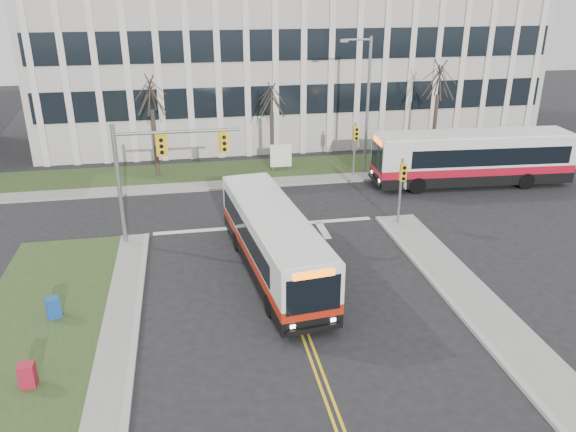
% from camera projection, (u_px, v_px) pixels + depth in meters
% --- Properties ---
extents(ground, '(120.00, 120.00, 0.00)m').
position_uv_depth(ground, '(293.00, 303.00, 23.30)').
color(ground, black).
rests_on(ground, ground).
extents(grass_verge, '(5.00, 26.00, 0.12)m').
position_uv_depth(grass_verge, '(2.00, 417.00, 17.06)').
color(grass_verge, '#2F431D').
rests_on(grass_verge, ground).
extents(sidewalk_west, '(1.20, 26.00, 0.14)m').
position_uv_depth(sidewalk_west, '(104.00, 405.00, 17.56)').
color(sidewalk_west, '#9E9B93').
rests_on(sidewalk_west, ground).
extents(sidewalk_east, '(2.00, 26.00, 0.14)m').
position_uv_depth(sidewalk_east, '(526.00, 354.00, 19.99)').
color(sidewalk_east, '#9E9B93').
rests_on(sidewalk_east, ground).
extents(sidewalk_cross, '(44.00, 1.60, 0.14)m').
position_uv_depth(sidewalk_cross, '(323.00, 179.00, 37.93)').
color(sidewalk_cross, '#9E9B93').
rests_on(sidewalk_cross, ground).
extents(building_lawn, '(44.00, 5.00, 0.12)m').
position_uv_depth(building_lawn, '(314.00, 167.00, 40.48)').
color(building_lawn, '#2F431D').
rests_on(building_lawn, ground).
extents(office_building, '(40.00, 16.00, 12.00)m').
position_uv_depth(office_building, '(284.00, 62.00, 49.12)').
color(office_building, '#B8B4AA').
rests_on(office_building, ground).
extents(mast_arm_signal, '(6.11, 0.38, 6.20)m').
position_uv_depth(mast_arm_signal, '(152.00, 162.00, 27.24)').
color(mast_arm_signal, slate).
rests_on(mast_arm_signal, ground).
extents(signal_pole_near, '(0.34, 0.39, 3.80)m').
position_uv_depth(signal_pole_near, '(402.00, 183.00, 29.83)').
color(signal_pole_near, slate).
rests_on(signal_pole_near, ground).
extents(signal_pole_far, '(0.34, 0.39, 3.80)m').
position_uv_depth(signal_pole_far, '(355.00, 142.00, 37.55)').
color(signal_pole_far, slate).
rests_on(signal_pole_far, ground).
extents(streetlight, '(2.15, 0.25, 9.20)m').
position_uv_depth(streetlight, '(366.00, 99.00, 37.39)').
color(streetlight, slate).
rests_on(streetlight, ground).
extents(directory_sign, '(1.50, 0.12, 2.00)m').
position_uv_depth(directory_sign, '(281.00, 156.00, 39.18)').
color(directory_sign, slate).
rests_on(directory_sign, ground).
extents(tree_left, '(1.80, 1.80, 7.70)m').
position_uv_depth(tree_left, '(151.00, 96.00, 36.55)').
color(tree_left, '#42352B').
rests_on(tree_left, ground).
extents(tree_mid, '(1.80, 1.80, 6.82)m').
position_uv_depth(tree_mid, '(272.00, 101.00, 38.32)').
color(tree_mid, '#42352B').
rests_on(tree_mid, ground).
extents(tree_right, '(1.80, 1.80, 8.25)m').
position_uv_depth(tree_right, '(439.00, 81.00, 39.76)').
color(tree_right, '#42352B').
rests_on(tree_right, ground).
extents(bus_main, '(3.61, 11.30, 2.96)m').
position_uv_depth(bus_main, '(273.00, 243.00, 25.27)').
color(bus_main, silver).
rests_on(bus_main, ground).
extents(bus_cross, '(12.95, 3.54, 3.41)m').
position_uv_depth(bus_cross, '(472.00, 160.00, 36.51)').
color(bus_cross, silver).
rests_on(bus_cross, ground).
extents(newspaper_box_blue, '(0.64, 0.61, 0.95)m').
position_uv_depth(newspaper_box_blue, '(53.00, 309.00, 22.00)').
color(newspaper_box_blue, '#164298').
rests_on(newspaper_box_blue, ground).
extents(newspaper_box_red, '(0.51, 0.46, 0.95)m').
position_uv_depth(newspaper_box_red, '(28.00, 376.00, 18.20)').
color(newspaper_box_red, maroon).
rests_on(newspaper_box_red, ground).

